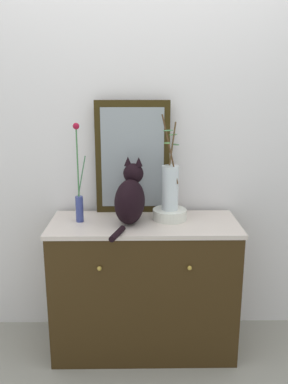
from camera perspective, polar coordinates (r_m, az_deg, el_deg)
name	(u,v)px	position (r m, az deg, el deg)	size (l,w,h in m)	color
ground_plane	(144,345)	(2.70, 0.00, -20.81)	(6.00, 6.00, 0.00)	gray
wall_back	(143,132)	(2.52, -0.09, 8.54)	(4.40, 0.08, 2.60)	silver
sideboard	(144,286)	(2.49, 0.00, -13.16)	(1.09, 0.47, 0.81)	#36240F
mirror_leaning	(133,158)	(2.44, -1.63, 4.87)	(0.45, 0.03, 0.68)	#2E230B
cat_sitting	(130,198)	(2.27, -1.97, -0.85)	(0.23, 0.44, 0.37)	black
vase_slim_green	(79,195)	(2.32, -9.19, -0.47)	(0.07, 0.04, 0.57)	#354084
bowl_porcelain	(170,214)	(2.38, 3.65, -3.16)	(0.20, 0.20, 0.06)	silver
vase_glass_clear	(170,186)	(2.33, 3.71, 0.87)	(0.12, 0.23, 0.55)	silver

